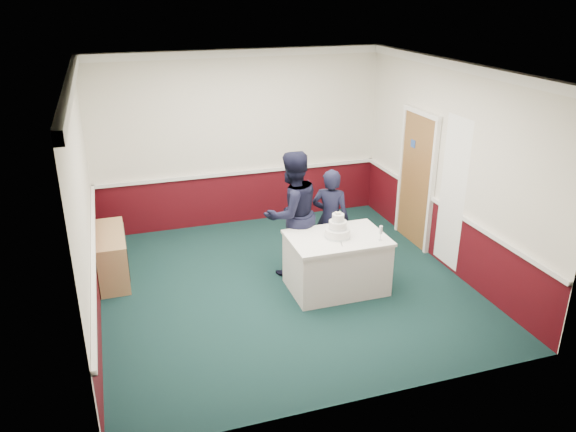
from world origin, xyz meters
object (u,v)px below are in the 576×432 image
object	(u,v)px
sideboard	(112,256)
cake_table	(336,262)
person_woman	(330,219)
person_man	(292,214)
cake_knife	(341,243)
wedding_cake	(338,229)
champagne_flute	(381,231)

from	to	relation	value
sideboard	cake_table	size ratio (longest dim) A/B	0.91
cake_table	person_woman	bearing A→B (deg)	75.65
sideboard	person_man	bearing A→B (deg)	-13.65
cake_table	cake_knife	xyz separation A→B (m)	(-0.03, -0.20, 0.39)
sideboard	wedding_cake	size ratio (longest dim) A/B	3.30
sideboard	cake_table	world-z (taller)	cake_table
person_man	person_woman	distance (m)	0.62
cake_knife	champagne_flute	distance (m)	0.55
wedding_cake	cake_knife	xyz separation A→B (m)	(-0.03, -0.20, -0.11)
cake_knife	sideboard	bearing A→B (deg)	167.78
sideboard	person_man	xyz separation A→B (m)	(2.51, -0.61, 0.57)
sideboard	champagne_flute	world-z (taller)	champagne_flute
wedding_cake	sideboard	bearing A→B (deg)	156.31
cake_table	champagne_flute	size ratio (longest dim) A/B	6.44
wedding_cake	champagne_flute	world-z (taller)	wedding_cake
cake_table	wedding_cake	bearing A→B (deg)	90.00
sideboard	person_woman	size ratio (longest dim) A/B	0.79
person_man	cake_table	bearing A→B (deg)	104.84
wedding_cake	person_woman	distance (m)	0.72
cake_table	wedding_cake	distance (m)	0.50
person_man	sideboard	bearing A→B (deg)	-30.80
sideboard	cake_table	distance (m)	3.20
person_woman	person_man	bearing A→B (deg)	34.48
cake_table	wedding_cake	size ratio (longest dim) A/B	3.63
sideboard	person_woman	distance (m)	3.19
sideboard	cake_knife	size ratio (longest dim) A/B	5.45
sideboard	champagne_flute	bearing A→B (deg)	-24.53
champagne_flute	person_man	world-z (taller)	person_man
cake_table	person_man	world-z (taller)	person_man
wedding_cake	champagne_flute	size ratio (longest dim) A/B	1.78
cake_knife	person_man	size ratio (longest dim) A/B	0.12
sideboard	person_man	world-z (taller)	person_man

